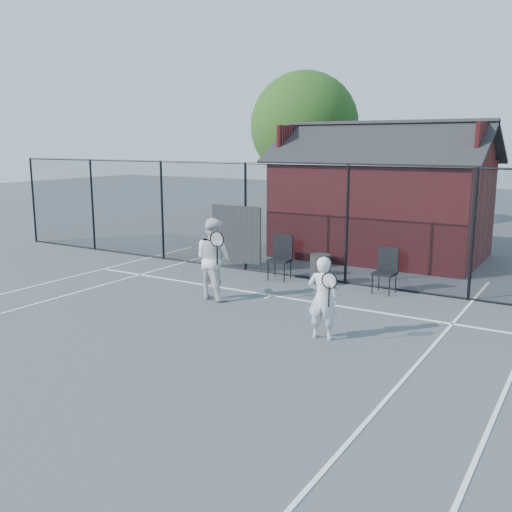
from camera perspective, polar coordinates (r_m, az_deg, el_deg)
The scene contains 10 objects.
ground at distance 10.98m, azimuth -6.30°, elevation -7.46°, with size 80.00×80.00×0.00m, color #454A4F.
court_lines at distance 10.03m, azimuth -10.98°, elevation -9.40°, with size 11.02×18.00×0.01m.
fence at distance 14.95m, azimuth 4.43°, elevation 3.27°, with size 22.04×3.00×3.00m.
clubhouse at distance 18.29m, azimuth 12.46°, elevation 4.99°, with size 6.50×4.36×4.19m.
tree_left at distance 24.30m, azimuth 4.87°, elevation 12.79°, with size 4.48×4.48×6.44m.
player_front at distance 10.36m, azimuth 6.70°, elevation -4.18°, with size 0.71×0.54×1.53m.
player_back at distance 12.95m, azimuth -4.29°, elevation -0.26°, with size 1.06×0.84×1.86m.
chair_left at distance 14.84m, azimuth 2.37°, elevation -0.22°, with size 0.54×0.57×1.13m, color black.
chair_right at distance 13.81m, azimuth 12.73°, elevation -1.51°, with size 0.51×0.53×1.06m, color black.
waste_bin at distance 14.45m, azimuth 6.45°, elevation -1.34°, with size 0.52×0.52×0.76m, color #242424.
Camera 1 is at (6.42, -8.20, 3.50)m, focal length 40.00 mm.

